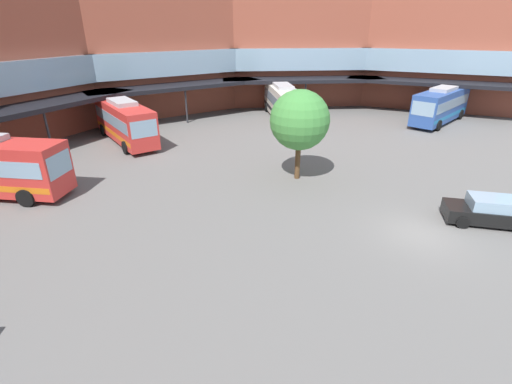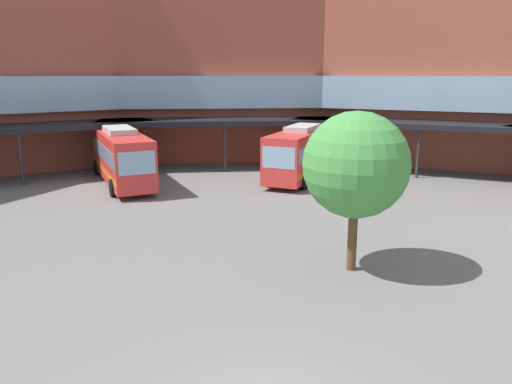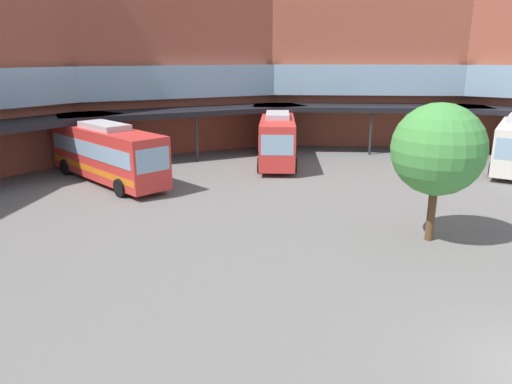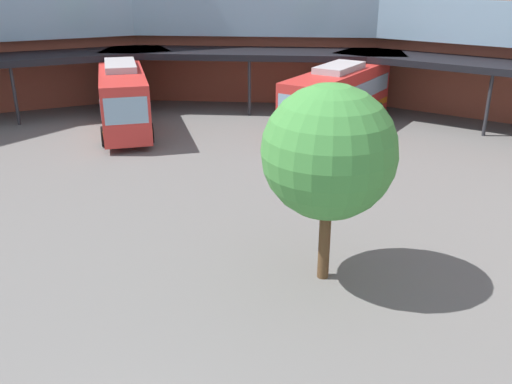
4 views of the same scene
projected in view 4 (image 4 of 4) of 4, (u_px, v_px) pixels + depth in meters
bus_0 at (123, 95)px, 33.57m from camera, size 6.00×11.30×3.87m
bus_2 at (338, 97)px, 32.98m from camera, size 6.89×10.12×3.84m
plaza_tree at (329, 153)px, 16.36m from camera, size 4.00×4.00×6.16m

